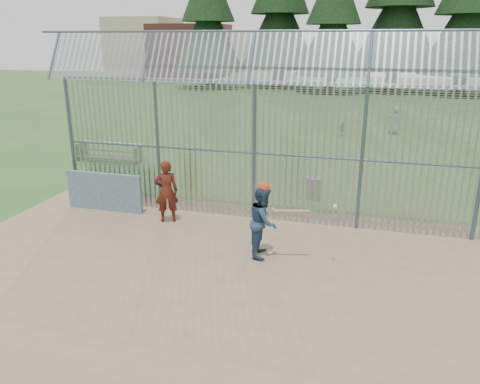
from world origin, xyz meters
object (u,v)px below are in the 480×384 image
(bleacher, at_px, (109,151))
(onlooker, at_px, (166,191))
(dugout_wall, at_px, (104,192))
(trash_can, at_px, (314,188))
(batter, at_px, (263,221))

(bleacher, bearing_deg, onlooker, -47.87)
(onlooker, bearing_deg, dugout_wall, -33.62)
(dugout_wall, distance_m, trash_can, 6.76)
(trash_can, height_order, bleacher, trash_can)
(onlooker, height_order, trash_can, onlooker)
(bleacher, bearing_deg, trash_can, -16.72)
(bleacher, bearing_deg, dugout_wall, -60.59)
(batter, relative_size, bleacher, 0.59)
(dugout_wall, height_order, bleacher, dugout_wall)
(onlooker, height_order, bleacher, onlooker)
(trash_can, xyz_separation_m, bleacher, (-9.31, 2.80, 0.03))
(dugout_wall, relative_size, bleacher, 0.83)
(trash_can, bearing_deg, bleacher, 163.28)
(batter, bearing_deg, onlooker, 60.34)
(onlooker, xyz_separation_m, trash_can, (3.86, 3.23, -0.56))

